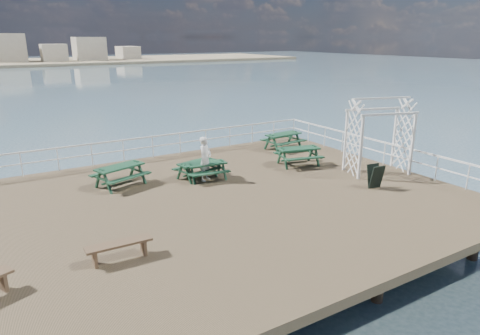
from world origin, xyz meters
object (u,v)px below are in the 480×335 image
at_px(picnic_table_c, 283,138).
at_px(picnic_table_e, 299,152).
at_px(picnic_table_a, 120,171).
at_px(flat_bench_near, 119,247).
at_px(person, 205,159).
at_px(picnic_table_d, 197,166).
at_px(trellis_arbor, 379,140).
at_px(picnic_table_b, 206,167).

bearing_deg(picnic_table_c, picnic_table_e, -118.37).
bearing_deg(picnic_table_a, picnic_table_c, -9.13).
xyz_separation_m(picnic_table_a, flat_bench_near, (-1.78, -5.97, -0.22)).
xyz_separation_m(flat_bench_near, person, (5.02, 4.81, 0.55)).
xyz_separation_m(picnic_table_a, picnic_table_d, (3.07, -0.71, -0.08)).
bearing_deg(trellis_arbor, picnic_table_d, 171.75).
relative_size(picnic_table_d, trellis_arbor, 0.59).
bearing_deg(person, picnic_table_d, 77.82).
xyz_separation_m(picnic_table_b, picnic_table_e, (4.65, -0.34, 0.08)).
xyz_separation_m(picnic_table_b, picnic_table_d, (-0.26, 0.36, 0.00)).
xyz_separation_m(flat_bench_near, trellis_arbor, (12.00, 1.86, 1.10)).
distance_m(picnic_table_c, flat_bench_near, 13.18).
relative_size(picnic_table_b, flat_bench_near, 1.02).
distance_m(picnic_table_d, flat_bench_near, 7.16).
bearing_deg(trellis_arbor, person, 174.31).
height_order(picnic_table_c, flat_bench_near, picnic_table_c).
relative_size(trellis_arbor, person, 1.79).
xyz_separation_m(picnic_table_d, person, (0.17, -0.46, 0.41)).
bearing_deg(picnic_table_c, trellis_arbor, -84.31).
height_order(picnic_table_e, flat_bench_near, picnic_table_e).
relative_size(picnic_table_c, person, 1.13).
xyz_separation_m(picnic_table_b, picnic_table_c, (5.84, 2.43, 0.09)).
height_order(picnic_table_d, person, person).
xyz_separation_m(picnic_table_b, person, (-0.09, -0.09, 0.41)).
height_order(picnic_table_a, picnic_table_c, picnic_table_c).
xyz_separation_m(picnic_table_b, flat_bench_near, (-5.11, -4.90, -0.14)).
relative_size(picnic_table_b, picnic_table_c, 0.86).
distance_m(picnic_table_b, picnic_table_c, 6.32).
xyz_separation_m(picnic_table_c, picnic_table_d, (-6.10, -2.07, -0.09)).
relative_size(picnic_table_a, flat_bench_near, 1.31).
distance_m(picnic_table_c, trellis_arbor, 5.63).
relative_size(picnic_table_a, person, 1.24).
relative_size(picnic_table_c, flat_bench_near, 1.19).
relative_size(picnic_table_e, person, 1.20).
bearing_deg(picnic_table_a, trellis_arbor, -39.46).
bearing_deg(flat_bench_near, picnic_table_d, 48.38).
bearing_deg(person, trellis_arbor, -55.70).
xyz_separation_m(picnic_table_b, trellis_arbor, (6.88, -3.04, 0.96)).
height_order(picnic_table_e, trellis_arbor, trellis_arbor).
height_order(picnic_table_a, person, person).
height_order(picnic_table_b, person, person).
distance_m(picnic_table_d, picnic_table_e, 4.96).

